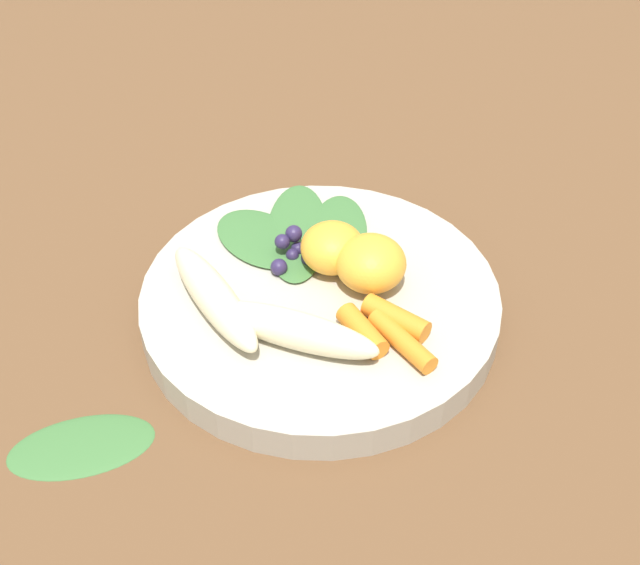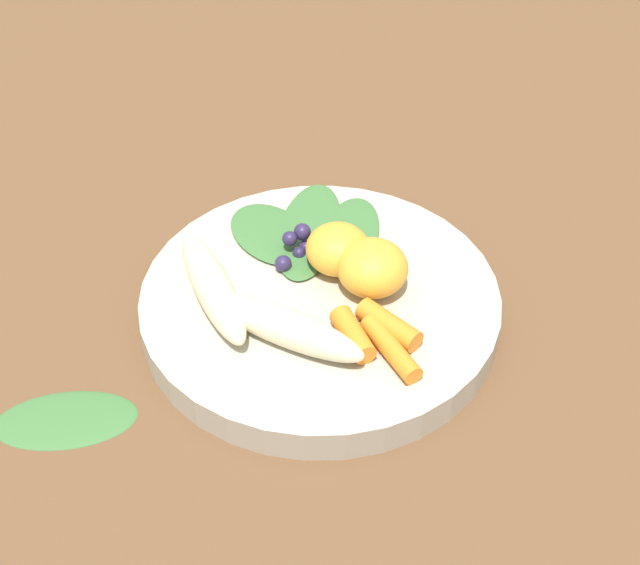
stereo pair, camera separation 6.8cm
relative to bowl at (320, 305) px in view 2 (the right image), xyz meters
name	(u,v)px [view 2 (the right image)]	position (x,y,z in m)	size (l,w,h in m)	color
ground_plane	(320,317)	(0.00, 0.00, -0.01)	(2.40, 2.40, 0.00)	brown
bowl	(320,305)	(0.00, 0.00, 0.00)	(0.28, 0.28, 0.03)	#B2AD9E
banana_peeled_left	(284,327)	(-0.03, -0.05, 0.03)	(0.13, 0.03, 0.03)	beige
banana_peeled_right	(213,289)	(-0.08, 0.00, 0.03)	(0.13, 0.03, 0.03)	beige
orange_segment_near	(338,249)	(0.02, 0.03, 0.03)	(0.05, 0.05, 0.04)	#F4A833
orange_segment_far	(372,265)	(0.04, 0.00, 0.03)	(0.05, 0.05, 0.04)	#F4A833
carrot_front	(353,335)	(0.02, -0.06, 0.02)	(0.02, 0.02, 0.05)	orange
carrot_mid_left	(391,348)	(0.04, -0.07, 0.02)	(0.01, 0.01, 0.06)	orange
carrot_mid_right	(389,325)	(0.04, -0.05, 0.02)	(0.02, 0.02, 0.05)	orange
blueberry_pile	(306,249)	(-0.01, 0.04, 0.02)	(0.05, 0.04, 0.03)	#2D234C
coconut_shred_patch	(308,235)	(0.00, 0.07, 0.02)	(0.04, 0.04, 0.00)	white
kale_leaf_left	(350,234)	(0.03, 0.06, 0.02)	(0.10, 0.05, 0.01)	#3D7038
kale_leaf_right	(306,230)	(0.00, 0.07, 0.02)	(0.13, 0.05, 0.01)	#3D7038
kale_leaf_rear	(272,234)	(-0.03, 0.07, 0.02)	(0.09, 0.06, 0.01)	#3D7038
kale_leaf_stray	(65,418)	(-0.19, -0.08, -0.01)	(0.10, 0.05, 0.01)	#3D7038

